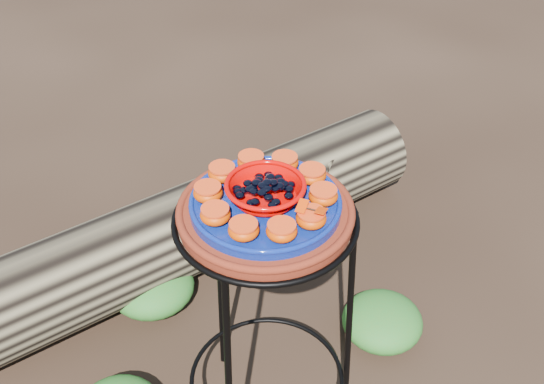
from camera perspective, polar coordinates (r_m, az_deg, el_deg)
plant_stand at (r=1.71m, az=-0.47°, el=-11.28°), size 0.44×0.44×0.70m
terracotta_saucer at (r=1.45m, az=-0.54°, el=-1.84°), size 0.37×0.37×0.03m
cobalt_plate at (r=1.43m, az=-0.55°, el=-1.05°), size 0.32×0.32×0.02m
red_bowl at (r=1.41m, az=-0.56°, el=-0.02°), size 0.16×0.16×0.04m
glass_gems at (r=1.39m, az=-0.57°, el=1.05°), size 0.12×0.12×0.02m
orange_half_0 at (r=1.36m, az=3.29°, el=-2.21°), size 0.06×0.06×0.03m
orange_half_1 at (r=1.41m, az=4.30°, el=-0.30°), size 0.06×0.06×0.03m
orange_half_2 at (r=1.47m, az=3.36°, el=1.43°), size 0.06×0.06×0.03m
orange_half_3 at (r=1.50m, az=1.06°, el=2.48°), size 0.06×0.06×0.03m
orange_half_4 at (r=1.51m, az=-1.76°, el=2.54°), size 0.06×0.06×0.03m
orange_half_5 at (r=1.48m, az=-4.19°, el=1.61°), size 0.06×0.06×0.03m
orange_half_6 at (r=1.42m, az=-5.38°, el=-0.06°), size 0.06×0.06×0.03m
orange_half_7 at (r=1.37m, az=-4.77°, el=-1.91°), size 0.06×0.06×0.03m
orange_half_8 at (r=1.33m, az=-2.39°, el=-3.19°), size 0.06×0.06×0.03m
orange_half_9 at (r=1.33m, az=0.81°, el=-3.28°), size 0.06×0.06×0.03m
butterfly at (r=1.34m, az=3.33°, el=-1.45°), size 0.09×0.08×0.01m
driftwood_log at (r=2.30m, az=-5.94°, el=-2.66°), size 1.61×0.46×0.30m
foliage_right at (r=2.13m, az=9.22°, el=-10.53°), size 0.25×0.25×0.12m
foliage_back at (r=2.23m, az=-9.99°, el=-7.69°), size 0.27×0.27×0.13m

